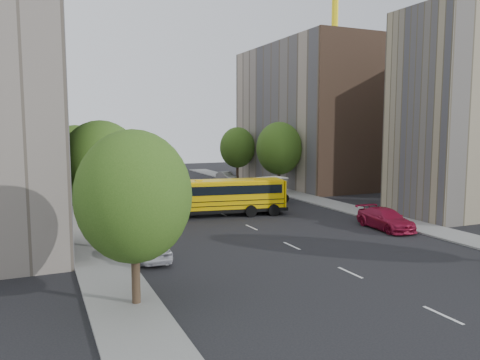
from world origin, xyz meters
TOP-DOWN VIEW (x-y plane):
  - ground at (0.00, 0.00)m, footprint 120.00×120.00m
  - sidewalk_left at (-11.50, 5.00)m, footprint 3.00×80.00m
  - sidewalk_right at (11.50, 5.00)m, footprint 3.00×80.00m
  - lane_markings at (0.00, 10.00)m, footprint 0.15×64.00m
  - building_left_redbrick at (-18.00, 28.00)m, footprint 10.00×15.00m
  - building_right_near at (18.00, -4.50)m, footprint 10.00×7.00m
  - building_right_far at (18.00, 20.00)m, footprint 10.00×22.00m
  - building_right_sidewall at (18.00, 9.00)m, footprint 10.10×0.30m
  - tower_crane at (30.25, 28.00)m, footprint 28.50×1.20m
  - street_tree_0 at (-11.00, -14.00)m, footprint 4.80×4.80m
  - street_tree_1 at (-11.00, -4.00)m, footprint 5.12×5.12m
  - street_tree_2 at (-11.00, 14.00)m, footprint 4.99×4.99m
  - street_tree_4 at (11.00, 14.00)m, footprint 5.25×5.25m
  - street_tree_5 at (11.00, 26.00)m, footprint 4.86×4.86m
  - school_bus at (-0.33, 3.36)m, footprint 11.30×4.27m
  - safari_truck at (5.58, 7.72)m, footprint 6.10×3.26m
  - parked_car_0 at (-8.80, -7.43)m, footprint 2.02×4.48m
  - parked_car_1 at (-9.60, 9.99)m, footprint 1.88×4.72m
  - parked_car_2 at (-9.60, 21.68)m, footprint 2.61×5.31m
  - parked_car_3 at (8.80, -6.50)m, footprint 2.47×5.36m
  - parked_car_4 at (8.80, 15.42)m, footprint 2.02×4.48m
  - parked_car_5 at (9.60, 26.66)m, footprint 1.72×4.16m

SIDE VIEW (x-z plane):
  - ground at x=0.00m, z-range 0.00..0.00m
  - lane_markings at x=0.00m, z-range 0.00..0.01m
  - sidewalk_left at x=-11.50m, z-range 0.00..0.12m
  - sidewalk_right at x=11.50m, z-range 0.00..0.12m
  - parked_car_5 at x=9.60m, z-range 0.00..1.34m
  - parked_car_2 at x=-9.60m, z-range 0.00..1.45m
  - parked_car_0 at x=-8.80m, z-range 0.00..1.49m
  - parked_car_4 at x=8.80m, z-range 0.00..1.49m
  - parked_car_3 at x=8.80m, z-range 0.00..1.52m
  - parked_car_1 at x=-9.60m, z-range 0.00..1.53m
  - safari_truck at x=5.58m, z-range 0.07..2.55m
  - school_bus at x=-0.33m, z-range 0.18..3.30m
  - street_tree_0 at x=-11.00m, z-range 0.94..8.35m
  - street_tree_5 at x=11.00m, z-range 0.95..8.46m
  - street_tree_2 at x=-11.00m, z-range 0.97..8.68m
  - street_tree_1 at x=-11.00m, z-range 1.00..8.90m
  - street_tree_4 at x=11.00m, z-range 1.02..9.13m
  - building_left_redbrick at x=-18.00m, z-range 0.00..13.00m
  - building_right_near at x=18.00m, z-range 0.00..17.00m
  - building_right_far at x=18.00m, z-range 0.00..18.00m
  - building_right_sidewall at x=18.00m, z-range 0.00..18.00m
  - tower_crane at x=30.25m, z-range 6.60..42.35m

